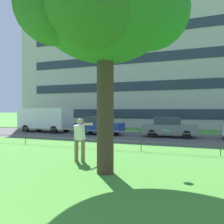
# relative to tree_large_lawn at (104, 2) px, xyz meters

# --- Properties ---
(street_strip) EXTENTS (80.00, 7.09, 0.01)m
(street_strip) POSITION_rel_tree_large_lawn_xyz_m (-3.48, 10.19, -5.49)
(street_strip) COLOR #565454
(street_strip) RESTS_ON ground
(park_fence) EXTENTS (36.57, 0.04, 1.00)m
(park_fence) POSITION_rel_tree_large_lawn_xyz_m (-3.48, 4.59, -4.82)
(park_fence) COLOR #333833
(park_fence) RESTS_ON ground
(tree_large_lawn) EXTENTS (5.09, 4.99, 7.77)m
(tree_large_lawn) POSITION_rel_tree_large_lawn_xyz_m (0.00, 0.00, 0.00)
(tree_large_lawn) COLOR #423023
(tree_large_lawn) RESTS_ON ground
(person_thrower) EXTENTS (0.59, 0.77, 1.73)m
(person_thrower) POSITION_rel_tree_large_lawn_xyz_m (-1.60, 1.39, -4.56)
(person_thrower) COLOR #846B4C
(person_thrower) RESTS_ON ground
(frisbee) EXTENTS (0.37, 0.37, 0.06)m
(frisbee) POSITION_rel_tree_large_lawn_xyz_m (1.85, 0.93, -4.09)
(frisbee) COLOR #2DB2C6
(panel_van_far_left) EXTENTS (5.07, 2.24, 2.24)m
(panel_van_far_left) POSITION_rel_tree_large_lawn_xyz_m (-10.49, 11.06, -4.22)
(panel_van_far_left) COLOR white
(panel_van_far_left) RESTS_ON ground
(car_blue_center) EXTENTS (4.03, 1.87, 1.54)m
(car_blue_center) POSITION_rel_tree_large_lawn_xyz_m (-4.83, 10.79, -4.71)
(car_blue_center) COLOR #233899
(car_blue_center) RESTS_ON ground
(car_grey_right) EXTENTS (4.03, 1.88, 1.54)m
(car_grey_right) POSITION_rel_tree_large_lawn_xyz_m (0.92, 10.96, -4.71)
(car_grey_right) COLOR slate
(car_grey_right) RESTS_ON ground
(apartment_building_background) EXTENTS (32.71, 11.43, 19.93)m
(apartment_building_background) POSITION_rel_tree_large_lawn_xyz_m (-4.25, 24.62, 4.48)
(apartment_building_background) COLOR #B7B2AD
(apartment_building_background) RESTS_ON ground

